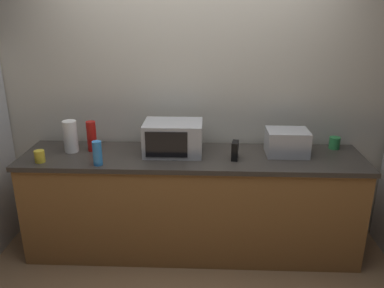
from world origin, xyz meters
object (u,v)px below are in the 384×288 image
microwave (173,138)px  cordless_phone (235,151)px  bottle_spray_cleaner (97,153)px  toaster_oven (287,142)px  bottle_hot_sauce (92,136)px  mug_yellow (40,156)px  mug_green (335,143)px  paper_towel_roll (70,136)px

microwave → cordless_phone: 0.53m
cordless_phone → bottle_spray_cleaner: bottle_spray_cleaner is taller
toaster_oven → cordless_phone: size_ratio=2.27×
microwave → toaster_oven: 0.95m
bottle_spray_cleaner → bottle_hot_sauce: 0.35m
microwave → bottle_hot_sauce: size_ratio=1.86×
cordless_phone → bottle_spray_cleaner: 1.09m
cordless_phone → microwave: bearing=175.5°
microwave → bottle_spray_cleaner: bearing=-153.4°
bottle_spray_cleaner → mug_yellow: bearing=175.4°
bottle_spray_cleaner → bottle_hot_sauce: (-0.13, 0.32, 0.03)m
toaster_oven → microwave: bearing=-179.3°
bottle_spray_cleaner → mug_yellow: bottle_spray_cleaner is taller
toaster_oven → mug_green: toaster_oven is taller
paper_towel_roll → mug_yellow: 0.31m
cordless_phone → mug_green: cordless_phone is taller
bottle_hot_sauce → toaster_oven: bearing=-0.8°
microwave → mug_green: 1.40m
bottle_hot_sauce → microwave: bearing=-2.9°
microwave → toaster_oven: (0.95, 0.01, -0.03)m
toaster_oven → paper_towel_roll: bearing=-179.7°
bottle_spray_cleaner → mug_yellow: size_ratio=2.01×
paper_towel_roll → cordless_phone: (1.38, -0.12, -0.06)m
cordless_phone → mug_yellow: size_ratio=1.56×
toaster_oven → bottle_spray_cleaner: bearing=-169.0°
microwave → bottle_spray_cleaner: microwave is taller
bottle_spray_cleaner → bottle_hot_sauce: size_ratio=0.75×
bottle_spray_cleaner → cordless_phone: bearing=8.6°
microwave → bottle_hot_sauce: microwave is taller
bottle_hot_sauce → mug_yellow: size_ratio=2.67×
cordless_phone → paper_towel_roll: bearing=-176.3°
toaster_oven → paper_towel_roll: paper_towel_roll is taller
mug_green → bottle_hot_sauce: bearing=-176.3°
bottle_hot_sauce → mug_yellow: (-0.34, -0.28, -0.08)m
bottle_hot_sauce → mug_yellow: bottle_hot_sauce is taller
bottle_hot_sauce → mug_yellow: bearing=-141.0°
toaster_oven → mug_green: 0.47m
bottle_spray_cleaner → mug_yellow: 0.48m
toaster_oven → paper_towel_roll: (-1.81, -0.01, 0.03)m
bottle_spray_cleaner → bottle_hot_sauce: bearing=112.7°
cordless_phone → bottle_spray_cleaner: bearing=-162.6°
mug_yellow → mug_green: bearing=9.6°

